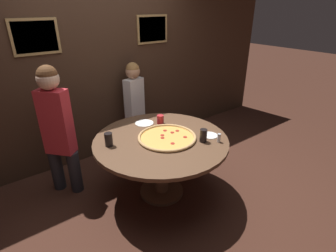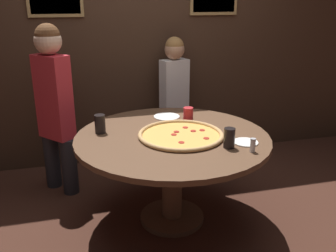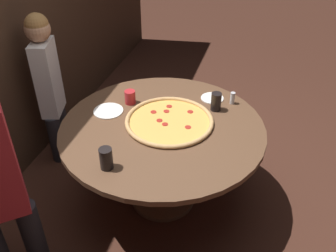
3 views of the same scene
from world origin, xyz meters
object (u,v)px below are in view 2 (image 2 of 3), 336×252
(drink_cup_centre_back, at_px, (229,138))
(white_plate_beside_cup, at_px, (167,117))
(giant_pizza, at_px, (181,135))
(drink_cup_near_left, at_px, (100,124))
(drink_cup_by_shaker, at_px, (188,114))
(diner_far_right, at_px, (54,101))
(diner_side_left, at_px, (174,94))
(white_plate_near_front, at_px, (246,142))
(dining_table, at_px, (172,153))
(condiment_shaker, at_px, (253,145))

(drink_cup_centre_back, height_order, white_plate_beside_cup, drink_cup_centre_back)
(giant_pizza, distance_m, drink_cup_near_left, 0.63)
(drink_cup_by_shaker, xyz_separation_m, diner_far_right, (-1.11, 0.43, 0.08))
(drink_cup_centre_back, relative_size, diner_side_left, 0.11)
(drink_cup_near_left, relative_size, diner_far_right, 0.09)
(drink_cup_near_left, height_order, white_plate_near_front, drink_cup_near_left)
(giant_pizza, relative_size, drink_cup_centre_back, 4.52)
(dining_table, height_order, white_plate_near_front, white_plate_near_front)
(drink_cup_near_left, height_order, white_plate_beside_cup, drink_cup_near_left)
(white_plate_near_front, distance_m, diner_far_right, 1.71)
(dining_table, xyz_separation_m, diner_side_left, (0.32, 1.11, 0.17))
(drink_cup_centre_back, bearing_deg, condiment_shaker, -40.79)
(drink_cup_centre_back, distance_m, diner_far_right, 1.62)
(giant_pizza, distance_m, drink_cup_centre_back, 0.40)
(diner_side_left, height_order, diner_far_right, diner_far_right)
(white_plate_beside_cup, distance_m, diner_far_right, 1.00)
(drink_cup_near_left, relative_size, diner_side_left, 0.11)
(drink_cup_centre_back, bearing_deg, drink_cup_near_left, 147.99)
(white_plate_beside_cup, height_order, diner_side_left, diner_side_left)
(diner_far_right, bearing_deg, drink_cup_centre_back, -173.29)
(diner_side_left, bearing_deg, dining_table, 57.68)
(giant_pizza, xyz_separation_m, white_plate_beside_cup, (0.01, 0.49, -0.01))
(dining_table, height_order, drink_cup_near_left, drink_cup_near_left)
(drink_cup_centre_back, relative_size, diner_far_right, 0.09)
(diner_side_left, relative_size, diner_far_right, 0.88)
(white_plate_near_front, bearing_deg, giant_pizza, 150.33)
(drink_cup_near_left, height_order, drink_cup_centre_back, drink_cup_near_left)
(white_plate_beside_cup, xyz_separation_m, diner_far_right, (-0.95, 0.31, 0.13))
(drink_cup_centre_back, xyz_separation_m, condiment_shaker, (0.13, -0.11, -0.02))
(white_plate_near_front, height_order, white_plate_beside_cup, same)
(drink_cup_by_shaker, xyz_separation_m, condiment_shaker, (0.22, -0.77, -0.01))
(drink_cup_centre_back, bearing_deg, diner_side_left, 89.99)
(giant_pizza, bearing_deg, drink_cup_by_shaker, 64.78)
(dining_table, relative_size, giant_pizza, 2.29)
(dining_table, xyz_separation_m, white_plate_near_front, (0.48, -0.28, 0.15))
(giant_pizza, xyz_separation_m, drink_cup_centre_back, (0.27, -0.29, 0.06))
(drink_cup_by_shaker, bearing_deg, drink_cup_near_left, -170.07)
(drink_cup_near_left, distance_m, white_plate_beside_cup, 0.65)
(condiment_shaker, distance_m, diner_far_right, 1.79)
(white_plate_near_front, height_order, condiment_shaker, condiment_shaker)
(dining_table, bearing_deg, giant_pizza, -32.71)
(drink_cup_near_left, xyz_separation_m, white_plate_beside_cup, (0.60, 0.25, -0.07))
(drink_cup_centre_back, height_order, diner_far_right, diner_far_right)
(diner_side_left, bearing_deg, giant_pizza, 60.83)
(drink_cup_near_left, bearing_deg, white_plate_near_front, -25.42)
(condiment_shaker, bearing_deg, diner_side_left, 94.65)
(diner_far_right, bearing_deg, drink_cup_by_shaker, -152.12)
(drink_cup_by_shaker, bearing_deg, diner_side_left, 83.30)
(drink_cup_by_shaker, height_order, diner_side_left, diner_side_left)
(white_plate_near_front, bearing_deg, white_plate_beside_cup, 119.09)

